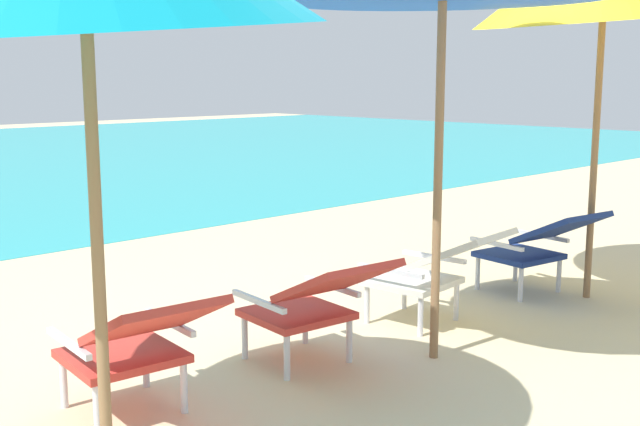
{
  "coord_description": "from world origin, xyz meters",
  "views": [
    {
      "loc": [
        -3.54,
        -2.95,
        1.62
      ],
      "look_at": [
        0.0,
        0.68,
        0.75
      ],
      "focal_mm": 44.6,
      "sensor_mm": 36.0,
      "label": 1
    }
  ],
  "objects_px": {
    "lounge_chair_far_left": "(137,341)",
    "lounge_chair_near_left": "(315,299)",
    "lounge_chair_far_right": "(538,243)",
    "lounge_chair_near_right": "(435,267)"
  },
  "relations": [
    {
      "from": "lounge_chair_far_left",
      "to": "lounge_chair_near_left",
      "type": "height_order",
      "value": "same"
    },
    {
      "from": "lounge_chair_far_left",
      "to": "lounge_chair_far_right",
      "type": "bearing_deg",
      "value": -2.61
    },
    {
      "from": "lounge_chair_near_left",
      "to": "lounge_chair_near_right",
      "type": "xyz_separation_m",
      "value": [
        1.09,
        0.0,
        0.0
      ]
    },
    {
      "from": "lounge_chair_far_left",
      "to": "lounge_chair_near_right",
      "type": "height_order",
      "value": "same"
    },
    {
      "from": "lounge_chair_far_left",
      "to": "lounge_chair_near_left",
      "type": "bearing_deg",
      "value": -4.38
    },
    {
      "from": "lounge_chair_far_left",
      "to": "lounge_chair_near_left",
      "type": "xyz_separation_m",
      "value": [
        1.08,
        -0.08,
        0.0
      ]
    },
    {
      "from": "lounge_chair_near_left",
      "to": "lounge_chair_far_right",
      "type": "distance_m",
      "value": 2.23
    },
    {
      "from": "lounge_chair_near_right",
      "to": "lounge_chair_near_left",
      "type": "bearing_deg",
      "value": -179.81
    },
    {
      "from": "lounge_chair_near_left",
      "to": "lounge_chair_far_right",
      "type": "bearing_deg",
      "value": -1.75
    },
    {
      "from": "lounge_chair_far_left",
      "to": "lounge_chair_far_right",
      "type": "height_order",
      "value": "same"
    }
  ]
}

